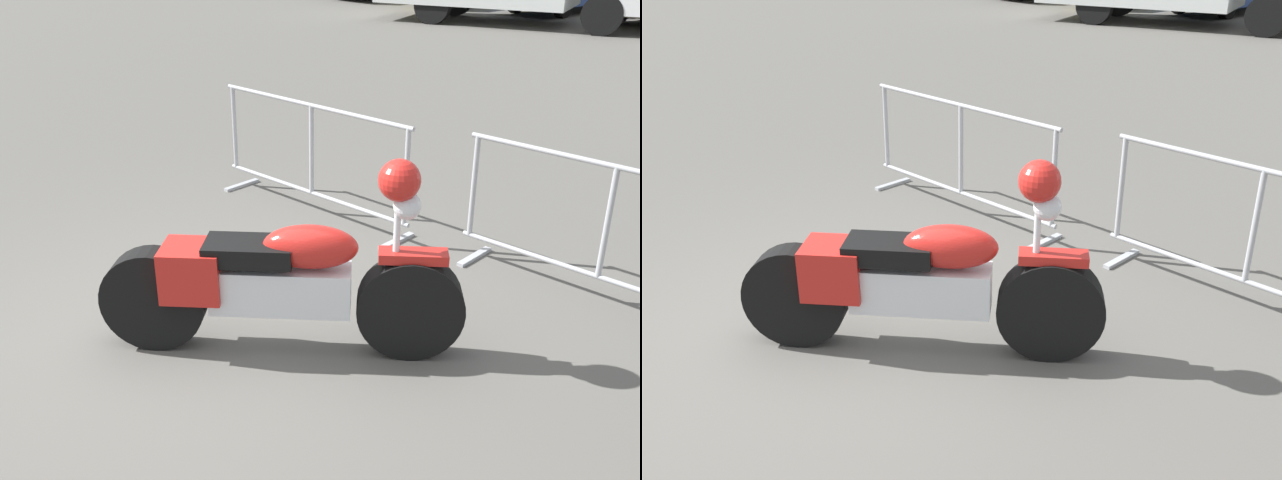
# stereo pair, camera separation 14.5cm
# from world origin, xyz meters

# --- Properties ---
(ground_plane) EXTENTS (120.00, 120.00, 0.00)m
(ground_plane) POSITION_xyz_m (0.00, 0.00, 0.00)
(ground_plane) COLOR #54514C
(motorcycle) EXTENTS (2.03, 1.52, 1.33)m
(motorcycle) POSITION_xyz_m (0.59, 0.37, 0.51)
(motorcycle) COLOR black
(motorcycle) RESTS_ON ground
(crowd_barrier_near) EXTENTS (2.32, 0.60, 1.07)m
(crowd_barrier_near) POSITION_xyz_m (-0.79, 2.32, 0.56)
(crowd_barrier_near) COLOR #9EA0A5
(crowd_barrier_near) RESTS_ON ground
(crowd_barrier_far) EXTENTS (2.32, 0.60, 1.07)m
(crowd_barrier_far) POSITION_xyz_m (1.97, 2.32, 0.56)
(crowd_barrier_far) COLOR #9EA0A5
(crowd_barrier_far) RESTS_ON ground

